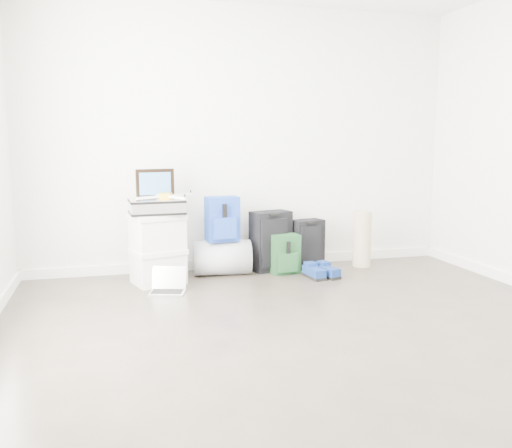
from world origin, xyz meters
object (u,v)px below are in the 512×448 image
object	(u,v)px
laptop	(168,286)
carry_on	(308,244)
large_suitcase	(271,241)
briefcase	(157,207)
duffel_bag	(222,258)
boxes_stack	(158,249)

from	to	relation	value
laptop	carry_on	bearing A→B (deg)	35.76
large_suitcase	carry_on	bearing A→B (deg)	-16.20
briefcase	duffel_bag	world-z (taller)	briefcase
boxes_stack	duffel_bag	xyz separation A→B (m)	(0.65, 0.18, -0.16)
boxes_stack	large_suitcase	xyz separation A→B (m)	(1.18, 0.23, -0.02)
large_suitcase	laptop	bearing A→B (deg)	-168.76
duffel_bag	laptop	distance (m)	0.79
boxes_stack	duffel_bag	world-z (taller)	boxes_stack
large_suitcase	briefcase	bearing A→B (deg)	176.06
carry_on	boxes_stack	bearing A→B (deg)	174.22
large_suitcase	boxes_stack	bearing A→B (deg)	176.06
laptop	large_suitcase	bearing A→B (deg)	42.34
large_suitcase	carry_on	xyz separation A→B (m)	(0.40, -0.01, -0.05)
briefcase	duffel_bag	size ratio (longest dim) A/B	0.86
boxes_stack	carry_on	bearing A→B (deg)	-9.51
laptop	briefcase	bearing A→B (deg)	115.61
duffel_bag	large_suitcase	size ratio (longest dim) A/B	0.92
boxes_stack	briefcase	world-z (taller)	briefcase
boxes_stack	laptop	world-z (taller)	boxes_stack
carry_on	laptop	size ratio (longest dim) A/B	1.44
briefcase	carry_on	size ratio (longest dim) A/B	0.95
briefcase	large_suitcase	bearing A→B (deg)	8.23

